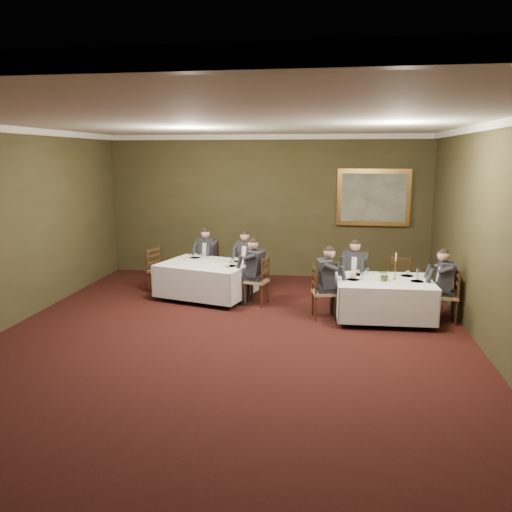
% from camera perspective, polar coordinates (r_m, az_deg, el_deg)
% --- Properties ---
extents(ground, '(10.00, 10.00, 0.00)m').
position_cam_1_polar(ground, '(8.08, -3.41, -10.39)').
color(ground, black).
rests_on(ground, ground).
extents(ceiling, '(8.00, 10.00, 0.10)m').
position_cam_1_polar(ceiling, '(7.52, -3.74, 15.20)').
color(ceiling, silver).
rests_on(ceiling, back_wall).
extents(back_wall, '(8.00, 0.10, 3.50)m').
position_cam_1_polar(back_wall, '(12.50, 1.18, 5.67)').
color(back_wall, '#333019').
rests_on(back_wall, ground).
extents(front_wall, '(8.00, 0.10, 3.50)m').
position_cam_1_polar(front_wall, '(3.08, -23.68, -13.56)').
color(front_wall, '#333019').
rests_on(front_wall, ground).
extents(right_wall, '(0.10, 10.00, 3.50)m').
position_cam_1_polar(right_wall, '(7.84, 26.40, 1.04)').
color(right_wall, '#333019').
rests_on(right_wall, ground).
extents(crown_molding, '(8.00, 10.00, 0.12)m').
position_cam_1_polar(crown_molding, '(7.52, -3.73, 14.75)').
color(crown_molding, white).
rests_on(crown_molding, back_wall).
extents(table_main, '(1.79, 1.39, 0.67)m').
position_cam_1_polar(table_main, '(9.53, 14.38, -4.48)').
color(table_main, '#311C0D').
rests_on(table_main, ground).
extents(table_second, '(2.17, 1.86, 0.67)m').
position_cam_1_polar(table_second, '(10.69, -5.68, -2.44)').
color(table_second, '#311C0D').
rests_on(table_second, ground).
extents(chair_main_backleft, '(0.50, 0.48, 1.00)m').
position_cam_1_polar(chair_main_backleft, '(10.37, 11.12, -3.98)').
color(chair_main_backleft, '#8E6848').
rests_on(chair_main_backleft, ground).
extents(diner_main_backleft, '(0.47, 0.54, 1.35)m').
position_cam_1_polar(diner_main_backleft, '(10.31, 11.16, -2.77)').
color(diner_main_backleft, black).
rests_on(diner_main_backleft, chair_main_backleft).
extents(chair_main_backright, '(0.46, 0.44, 1.00)m').
position_cam_1_polar(chair_main_backright, '(10.50, 16.21, -4.05)').
color(chair_main_backright, '#8E6848').
rests_on(chair_main_backright, ground).
extents(chair_main_endleft, '(0.50, 0.52, 1.00)m').
position_cam_1_polar(chair_main_endleft, '(9.48, 7.69, -5.34)').
color(chair_main_endleft, '#8E6848').
rests_on(chair_main_endleft, ground).
extents(diner_main_endleft, '(0.55, 0.49, 1.35)m').
position_cam_1_polar(diner_main_endleft, '(9.42, 7.79, -4.01)').
color(diner_main_endleft, black).
rests_on(diner_main_endleft, chair_main_endleft).
extents(chair_main_endright, '(0.44, 0.46, 1.00)m').
position_cam_1_polar(chair_main_endright, '(9.79, 20.77, -5.46)').
color(chair_main_endright, '#8E6848').
rests_on(chair_main_endright, ground).
extents(diner_main_endright, '(0.50, 0.44, 1.35)m').
position_cam_1_polar(diner_main_endright, '(9.73, 20.79, -4.17)').
color(diner_main_endright, black).
rests_on(diner_main_endright, chair_main_endright).
extents(chair_sec_backleft, '(0.52, 0.51, 1.00)m').
position_cam_1_polar(chair_sec_backleft, '(11.78, -5.52, -1.97)').
color(chair_sec_backleft, '#8E6848').
rests_on(chair_sec_backleft, ground).
extents(diner_sec_backleft, '(0.50, 0.56, 1.35)m').
position_cam_1_polar(diner_sec_backleft, '(11.72, -5.57, -0.89)').
color(diner_sec_backleft, black).
rests_on(diner_sec_backleft, chair_sec_backleft).
extents(chair_sec_backright, '(0.52, 0.50, 1.00)m').
position_cam_1_polar(chair_sec_backright, '(11.34, -1.09, -2.45)').
color(chair_sec_backright, '#8E6848').
rests_on(chair_sec_backright, ground).
extents(diner_sec_backright, '(0.49, 0.55, 1.35)m').
position_cam_1_polar(diner_sec_backright, '(11.28, -1.11, -1.33)').
color(diner_sec_backright, black).
rests_on(diner_sec_backright, chair_sec_backright).
extents(chair_sec_endright, '(0.51, 0.53, 1.00)m').
position_cam_1_polar(chair_sec_endright, '(10.22, 0.14, -3.99)').
color(chair_sec_endright, '#8E6848').
rests_on(chair_sec_endright, ground).
extents(diner_sec_endright, '(0.56, 0.50, 1.35)m').
position_cam_1_polar(diner_sec_endright, '(10.17, 0.08, -2.74)').
color(diner_sec_endright, black).
rests_on(diner_sec_endright, chair_sec_endright).
extents(chair_sec_endleft, '(0.55, 0.56, 1.00)m').
position_cam_1_polar(chair_sec_endleft, '(11.34, -10.88, -2.65)').
color(chair_sec_endleft, '#8E6848').
rests_on(chair_sec_endleft, ground).
extents(centerpiece, '(0.27, 0.25, 0.25)m').
position_cam_1_polar(centerpiece, '(9.32, 14.53, -2.04)').
color(centerpiece, '#2D5926').
rests_on(centerpiece, table_main).
extents(candlestick, '(0.07, 0.07, 0.51)m').
position_cam_1_polar(candlestick, '(9.51, 15.63, -1.46)').
color(candlestick, '#A97433').
rests_on(candlestick, table_main).
extents(place_setting_table_main, '(0.33, 0.31, 0.14)m').
position_cam_1_polar(place_setting_table_main, '(9.77, 11.76, -1.87)').
color(place_setting_table_main, white).
rests_on(place_setting_table_main, table_main).
extents(place_setting_table_second, '(0.33, 0.31, 0.14)m').
position_cam_1_polar(place_setting_table_second, '(11.20, -6.69, -0.01)').
color(place_setting_table_second, white).
rests_on(place_setting_table_second, table_second).
extents(painting, '(1.73, 0.09, 1.36)m').
position_cam_1_polar(painting, '(12.36, 13.27, 6.52)').
color(painting, tan).
rests_on(painting, back_wall).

